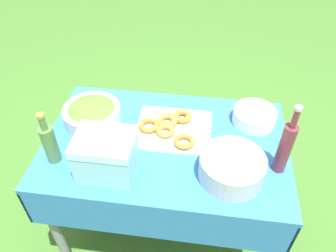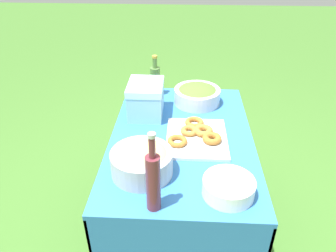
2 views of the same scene
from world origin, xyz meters
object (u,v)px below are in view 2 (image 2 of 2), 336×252
(donut_platter, at_px, (196,136))
(olive_oil_bottle, at_px, (155,80))
(salad_bowl, at_px, (197,94))
(plate_stack, at_px, (229,187))
(pasta_bowl, at_px, (142,160))
(cooler_box, at_px, (146,99))
(wine_bottle, at_px, (153,181))

(donut_platter, relative_size, olive_oil_bottle, 1.38)
(salad_bowl, xyz_separation_m, plate_stack, (-0.81, -0.11, -0.02))
(olive_oil_bottle, bearing_deg, salad_bowl, -110.12)
(pasta_bowl, distance_m, plate_stack, 0.40)
(plate_stack, bearing_deg, olive_oil_bottle, 22.82)
(donut_platter, height_order, olive_oil_bottle, olive_oil_bottle)
(salad_bowl, height_order, plate_stack, salad_bowl)
(olive_oil_bottle, height_order, cooler_box, olive_oil_bottle)
(pasta_bowl, height_order, plate_stack, pasta_bowl)
(salad_bowl, xyz_separation_m, donut_platter, (-0.41, 0.01, -0.04))
(plate_stack, xyz_separation_m, wine_bottle, (-0.09, 0.30, 0.10))
(donut_platter, bearing_deg, wine_bottle, 160.19)
(donut_platter, distance_m, olive_oil_bottle, 0.57)
(pasta_bowl, distance_m, wine_bottle, 0.23)
(pasta_bowl, xyz_separation_m, cooler_box, (0.53, 0.04, 0.03))
(olive_oil_bottle, height_order, wine_bottle, wine_bottle)
(cooler_box, bearing_deg, olive_oil_bottle, -6.85)
(plate_stack, xyz_separation_m, olive_oil_bottle, (0.91, 0.38, 0.07))
(donut_platter, relative_size, wine_bottle, 1.05)
(wine_bottle, bearing_deg, olive_oil_bottle, 4.58)
(donut_platter, relative_size, plate_stack, 1.69)
(pasta_bowl, relative_size, wine_bottle, 0.79)
(pasta_bowl, bearing_deg, wine_bottle, -161.02)
(salad_bowl, bearing_deg, donut_platter, 178.53)
(pasta_bowl, height_order, donut_platter, pasta_bowl)
(salad_bowl, bearing_deg, plate_stack, -172.05)
(salad_bowl, relative_size, olive_oil_bottle, 1.07)
(pasta_bowl, bearing_deg, salad_bowl, -20.67)
(pasta_bowl, xyz_separation_m, olive_oil_bottle, (0.79, 0.01, 0.04))
(salad_bowl, bearing_deg, pasta_bowl, 159.33)
(salad_bowl, bearing_deg, cooler_box, 118.29)
(salad_bowl, distance_m, donut_platter, 0.41)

